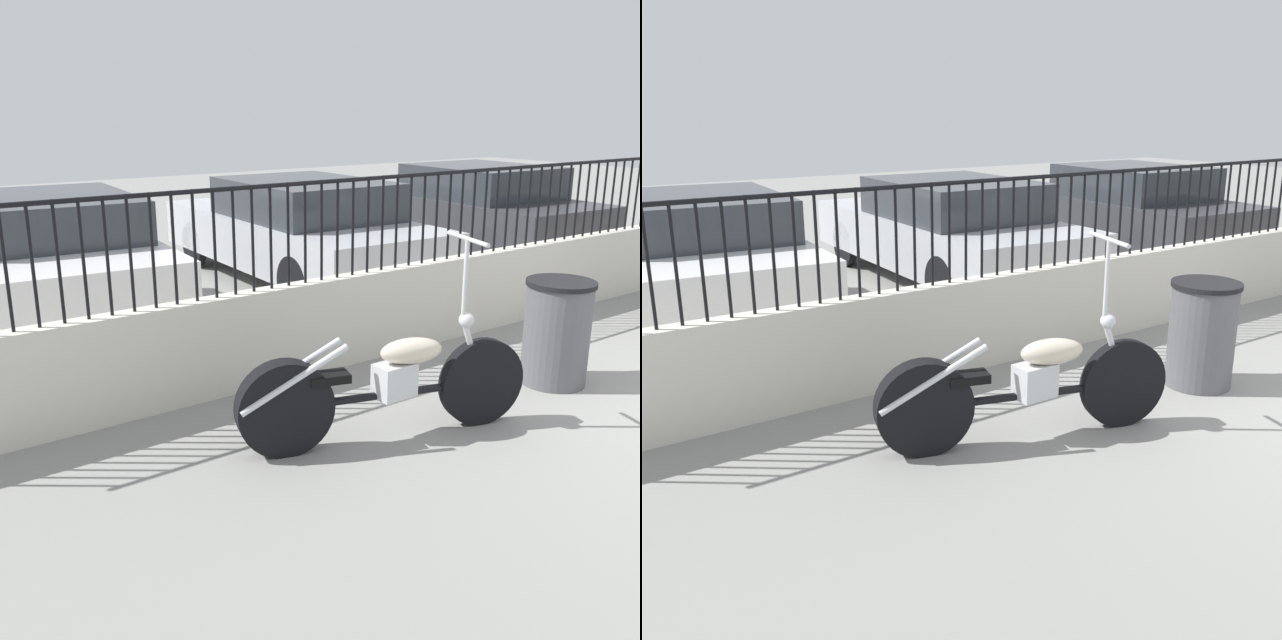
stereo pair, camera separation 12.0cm
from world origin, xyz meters
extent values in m
cube|color=beige|center=(0.00, 2.53, 0.40)|extent=(10.83, 0.18, 0.80)
cylinder|color=black|center=(-4.33, 2.53, 1.22)|extent=(0.02, 0.02, 0.85)
cylinder|color=black|center=(-4.17, 2.53, 1.22)|extent=(0.02, 0.02, 0.85)
cylinder|color=black|center=(-4.00, 2.53, 1.22)|extent=(0.02, 0.02, 0.85)
cylinder|color=black|center=(-3.83, 2.53, 1.22)|extent=(0.02, 0.02, 0.85)
cylinder|color=black|center=(-3.67, 2.53, 1.22)|extent=(0.02, 0.02, 0.85)
cylinder|color=black|center=(-3.50, 2.53, 1.22)|extent=(0.02, 0.02, 0.85)
cylinder|color=black|center=(-3.33, 2.53, 1.22)|extent=(0.02, 0.02, 0.85)
cylinder|color=black|center=(-3.17, 2.53, 1.22)|extent=(0.02, 0.02, 0.85)
cylinder|color=black|center=(-3.00, 2.53, 1.22)|extent=(0.02, 0.02, 0.85)
cylinder|color=black|center=(-2.83, 2.53, 1.22)|extent=(0.02, 0.02, 0.85)
cylinder|color=black|center=(-2.67, 2.53, 1.22)|extent=(0.02, 0.02, 0.85)
cylinder|color=black|center=(-2.50, 2.53, 1.22)|extent=(0.02, 0.02, 0.85)
cylinder|color=black|center=(-2.33, 2.53, 1.22)|extent=(0.02, 0.02, 0.85)
cylinder|color=black|center=(-2.17, 2.53, 1.22)|extent=(0.02, 0.02, 0.85)
cylinder|color=black|center=(-2.00, 2.53, 1.22)|extent=(0.02, 0.02, 0.85)
cylinder|color=black|center=(-1.83, 2.53, 1.22)|extent=(0.02, 0.02, 0.85)
cylinder|color=black|center=(-1.67, 2.53, 1.22)|extent=(0.02, 0.02, 0.85)
cylinder|color=black|center=(-1.50, 2.53, 1.22)|extent=(0.02, 0.02, 0.85)
cylinder|color=black|center=(-1.33, 2.53, 1.22)|extent=(0.02, 0.02, 0.85)
cylinder|color=black|center=(-1.17, 2.53, 1.22)|extent=(0.02, 0.02, 0.85)
cylinder|color=black|center=(-1.00, 2.53, 1.22)|extent=(0.02, 0.02, 0.85)
cylinder|color=black|center=(-0.83, 2.53, 1.22)|extent=(0.02, 0.02, 0.85)
cylinder|color=black|center=(-0.67, 2.53, 1.22)|extent=(0.02, 0.02, 0.85)
cylinder|color=black|center=(-0.50, 2.53, 1.22)|extent=(0.02, 0.02, 0.85)
cylinder|color=black|center=(-0.33, 2.53, 1.22)|extent=(0.02, 0.02, 0.85)
cylinder|color=black|center=(-0.17, 2.53, 1.22)|extent=(0.02, 0.02, 0.85)
cylinder|color=black|center=(0.00, 2.53, 1.22)|extent=(0.02, 0.02, 0.85)
cylinder|color=black|center=(0.17, 2.53, 1.22)|extent=(0.02, 0.02, 0.85)
cylinder|color=black|center=(0.33, 2.53, 1.22)|extent=(0.02, 0.02, 0.85)
cylinder|color=black|center=(0.50, 2.53, 1.22)|extent=(0.02, 0.02, 0.85)
cylinder|color=black|center=(0.67, 2.53, 1.22)|extent=(0.02, 0.02, 0.85)
cylinder|color=black|center=(0.83, 2.53, 1.22)|extent=(0.02, 0.02, 0.85)
cylinder|color=black|center=(1.00, 2.53, 1.22)|extent=(0.02, 0.02, 0.85)
cylinder|color=black|center=(1.17, 2.53, 1.22)|extent=(0.02, 0.02, 0.85)
cylinder|color=black|center=(1.33, 2.53, 1.22)|extent=(0.02, 0.02, 0.85)
cylinder|color=black|center=(1.50, 2.53, 1.22)|extent=(0.02, 0.02, 0.85)
cylinder|color=black|center=(1.67, 2.53, 1.22)|extent=(0.02, 0.02, 0.85)
cylinder|color=black|center=(1.83, 2.53, 1.22)|extent=(0.02, 0.02, 0.85)
cylinder|color=black|center=(2.00, 2.53, 1.22)|extent=(0.02, 0.02, 0.85)
cylinder|color=black|center=(2.17, 2.53, 1.22)|extent=(0.02, 0.02, 0.85)
cylinder|color=black|center=(2.33, 2.53, 1.22)|extent=(0.02, 0.02, 0.85)
cylinder|color=black|center=(2.50, 2.53, 1.22)|extent=(0.02, 0.02, 0.85)
cylinder|color=black|center=(2.67, 2.53, 1.22)|extent=(0.02, 0.02, 0.85)
cylinder|color=black|center=(0.00, 2.53, 1.63)|extent=(10.83, 0.04, 0.04)
cylinder|color=black|center=(-1.56, 0.93, 0.32)|extent=(0.65, 0.27, 0.65)
cylinder|color=black|center=(-2.97, 1.36, 0.32)|extent=(0.67, 0.33, 0.66)
cylinder|color=black|center=(-2.26, 1.14, 0.32)|extent=(1.31, 0.44, 0.06)
cube|color=silver|center=(-2.22, 1.13, 0.42)|extent=(0.28, 0.18, 0.24)
ellipsoid|color=beige|center=(-2.10, 1.10, 0.62)|extent=(0.49, 0.32, 0.18)
cube|color=black|center=(-2.68, 1.27, 0.50)|extent=(0.31, 0.23, 0.06)
cylinder|color=silver|center=(-1.65, 0.96, 0.57)|extent=(0.22, 0.11, 0.51)
sphere|color=silver|center=(-1.70, 0.98, 0.80)|extent=(0.11, 0.11, 0.11)
cylinder|color=silver|center=(-1.73, 0.98, 1.10)|extent=(0.03, 0.03, 0.55)
cylinder|color=silver|center=(-1.73, 0.98, 1.38)|extent=(0.18, 0.51, 0.03)
cylinder|color=silver|center=(-2.94, 1.28, 0.54)|extent=(0.72, 0.25, 0.42)
cylinder|color=silver|center=(-2.90, 1.41, 0.54)|extent=(0.72, 0.25, 0.42)
cylinder|color=#56565B|center=(-0.45, 1.13, 0.42)|extent=(0.53, 0.53, 0.84)
cylinder|color=black|center=(-0.45, 1.13, 0.86)|extent=(0.56, 0.56, 0.04)
cylinder|color=black|center=(-2.27, 6.96, 0.32)|extent=(0.16, 0.65, 0.64)
cylinder|color=black|center=(-2.50, 4.26, 0.32)|extent=(0.16, 0.65, 0.64)
cube|color=silver|center=(-3.24, 5.69, 0.57)|extent=(2.19, 4.51, 0.65)
cube|color=#2D3338|center=(-3.26, 5.47, 1.11)|extent=(1.82, 2.23, 0.44)
cylinder|color=black|center=(-0.89, 6.98, 0.32)|extent=(0.14, 0.64, 0.64)
cylinder|color=black|center=(0.84, 6.90, 0.32)|extent=(0.14, 0.64, 0.64)
cylinder|color=black|center=(-1.02, 4.17, 0.32)|extent=(0.14, 0.64, 0.64)
cylinder|color=black|center=(0.70, 4.08, 0.32)|extent=(0.14, 0.64, 0.64)
cube|color=#B7BABF|center=(-0.09, 5.53, 0.55)|extent=(2.06, 4.63, 0.61)
cube|color=#2D3338|center=(-0.10, 5.30, 1.09)|extent=(1.76, 2.26, 0.47)
cylinder|color=black|center=(2.36, 6.82, 0.32)|extent=(0.14, 0.65, 0.64)
cylinder|color=black|center=(4.11, 6.72, 0.32)|extent=(0.14, 0.65, 0.64)
cylinder|color=black|center=(2.21, 4.21, 0.32)|extent=(0.14, 0.65, 0.64)
cylinder|color=black|center=(3.97, 4.12, 0.32)|extent=(0.14, 0.65, 0.64)
cube|color=#38383D|center=(3.16, 5.47, 0.56)|extent=(2.09, 4.30, 0.64)
cube|color=#2D3338|center=(3.15, 5.26, 1.12)|extent=(1.79, 2.11, 0.47)
camera|label=1|loc=(-5.28, -2.29, 2.23)|focal=40.00mm
camera|label=2|loc=(-5.19, -2.36, 2.23)|focal=40.00mm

